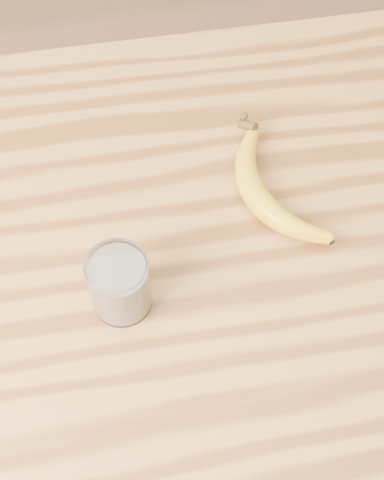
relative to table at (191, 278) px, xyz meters
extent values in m
plane|color=brown|center=(0.00, 0.00, -0.77)|extent=(4.00, 4.00, 0.00)
cube|color=#B07838|center=(0.00, 0.00, 0.11)|extent=(1.20, 0.80, 0.04)
cylinder|color=white|center=(-0.11, -0.09, 0.18)|extent=(0.08, 0.08, 0.10)
torus|color=white|center=(-0.11, -0.09, 0.23)|extent=(0.08, 0.08, 0.00)
cylinder|color=#F4E2C0|center=(-0.11, -0.09, 0.17)|extent=(0.07, 0.07, 0.08)
camera|label=1|loc=(-0.08, -0.48, 0.92)|focal=50.00mm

